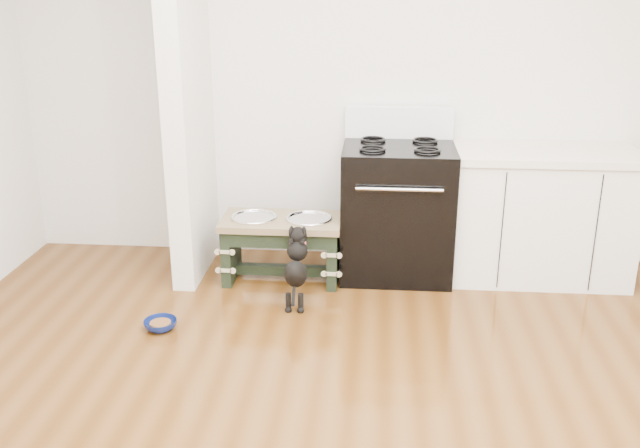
{
  "coord_description": "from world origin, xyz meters",
  "views": [
    {
      "loc": [
        0.11,
        -2.59,
        2.03
      ],
      "look_at": [
        -0.24,
        1.6,
        0.54
      ],
      "focal_mm": 40.0,
      "sensor_mm": 36.0,
      "label": 1
    }
  ],
  "objects": [
    {
      "name": "room_shell",
      "position": [
        0.0,
        0.0,
        1.62
      ],
      "size": [
        5.0,
        5.0,
        5.0
      ],
      "color": "silver",
      "rests_on": "ground"
    },
    {
      "name": "partition_wall",
      "position": [
        -1.18,
        2.1,
        1.35
      ],
      "size": [
        0.15,
        0.8,
        2.7
      ],
      "primitive_type": "cube",
      "color": "silver",
      "rests_on": "ground"
    },
    {
      "name": "oven_range",
      "position": [
        0.25,
        2.16,
        0.48
      ],
      "size": [
        0.76,
        0.69,
        1.14
      ],
      "color": "black",
      "rests_on": "ground"
    },
    {
      "name": "cabinet_run",
      "position": [
        1.23,
        2.18,
        0.45
      ],
      "size": [
        1.24,
        0.64,
        0.91
      ],
      "color": "white",
      "rests_on": "ground"
    },
    {
      "name": "dog_feeder",
      "position": [
        -0.54,
        1.95,
        0.32
      ],
      "size": [
        0.82,
        0.44,
        0.47
      ],
      "color": "black",
      "rests_on": "ground"
    },
    {
      "name": "puppy",
      "position": [
        -0.39,
        1.58,
        0.27
      ],
      "size": [
        0.14,
        0.42,
        0.5
      ],
      "color": "black",
      "rests_on": "ground"
    },
    {
      "name": "floor_bowl",
      "position": [
        -1.17,
        1.15,
        0.03
      ],
      "size": [
        0.22,
        0.22,
        0.06
      ],
      "rotation": [
        0.0,
        0.0,
        0.12
      ],
      "color": "#0B1852",
      "rests_on": "ground"
    }
  ]
}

